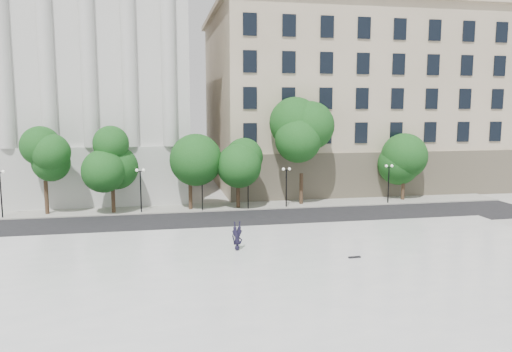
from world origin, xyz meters
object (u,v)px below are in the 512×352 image
at_px(traffic_light_west, 202,173).
at_px(person_lying, 237,246).
at_px(skateboard, 354,257).
at_px(traffic_light_east, 248,172).

height_order(traffic_light_west, person_lying, traffic_light_west).
bearing_deg(person_lying, skateboard, -30.33).
bearing_deg(skateboard, traffic_light_west, 110.45).
distance_m(traffic_light_west, traffic_light_east, 4.38).
xyz_separation_m(person_lying, skateboard, (6.91, -3.06, -0.22)).
distance_m(traffic_light_east, skateboard, 18.55).
distance_m(traffic_light_east, person_lying, 15.53).
distance_m(person_lying, skateboard, 7.56).
height_order(traffic_light_east, person_lying, traffic_light_east).
xyz_separation_m(traffic_light_west, traffic_light_east, (4.38, 0.00, 0.03)).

